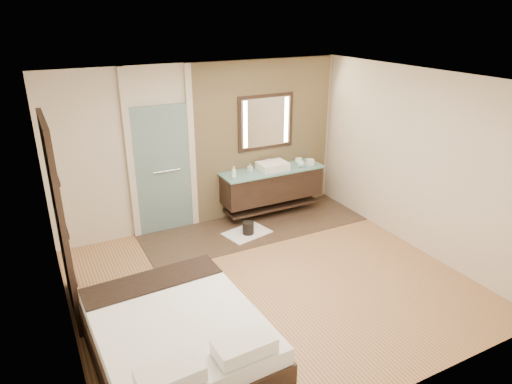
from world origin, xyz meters
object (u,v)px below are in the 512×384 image
bed (178,341)px  waste_bin (248,229)px  mirror_unit (266,122)px  vanity (272,184)px

bed → waste_bin: size_ratio=8.77×
waste_bin → mirror_unit: bearing=46.3°
mirror_unit → waste_bin: (-0.74, -0.77, -1.53)m
bed → waste_bin: 3.04m
vanity → bed: vanity is taller
vanity → waste_bin: (-0.74, -0.53, -0.46)m
mirror_unit → bed: size_ratio=0.52×
vanity → waste_bin: bearing=-144.1°
mirror_unit → waste_bin: mirror_unit is taller
bed → vanity: bearing=44.3°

